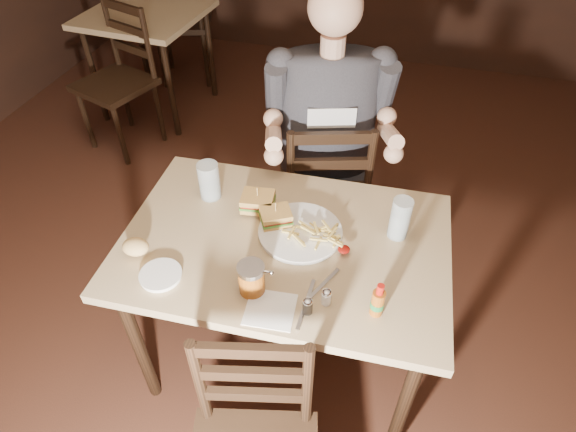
% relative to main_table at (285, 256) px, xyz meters
% --- Properties ---
extents(room_shell, '(7.00, 7.00, 7.00)m').
position_rel_main_table_xyz_m(room_shell, '(0.28, -0.19, 0.71)').
color(room_shell, black).
rests_on(room_shell, ground).
extents(main_table, '(1.23, 0.85, 0.77)m').
position_rel_main_table_xyz_m(main_table, '(0.00, 0.00, 0.00)').
color(main_table, tan).
rests_on(main_table, ground).
extents(bg_table, '(0.85, 0.85, 0.77)m').
position_rel_main_table_xyz_m(bg_table, '(-1.59, 1.94, -0.01)').
color(bg_table, tan).
rests_on(bg_table, ground).
extents(chair_far, '(0.56, 0.58, 0.94)m').
position_rel_main_table_xyz_m(chair_far, '(0.01, 0.69, -0.22)').
color(chair_far, black).
rests_on(chair_far, ground).
extents(bg_chair_far, '(0.59, 0.62, 0.99)m').
position_rel_main_table_xyz_m(bg_chair_far, '(-1.59, 2.49, -0.19)').
color(bg_chair_far, black).
rests_on(bg_chair_far, ground).
extents(bg_chair_near, '(0.58, 0.60, 0.96)m').
position_rel_main_table_xyz_m(bg_chair_near, '(-1.59, 1.39, -0.21)').
color(bg_chair_near, black).
rests_on(bg_chair_near, ground).
extents(diner, '(0.69, 0.60, 1.00)m').
position_rel_main_table_xyz_m(diner, '(0.03, 0.64, 0.30)').
color(diner, '#323237').
rests_on(diner, chair_far).
extents(dinner_plate, '(0.32, 0.32, 0.02)m').
position_rel_main_table_xyz_m(dinner_plate, '(0.05, 0.05, 0.09)').
color(dinner_plate, white).
rests_on(dinner_plate, main_table).
extents(sandwich_left, '(0.14, 0.12, 0.10)m').
position_rel_main_table_xyz_m(sandwich_left, '(-0.14, 0.13, 0.15)').
color(sandwich_left, gold).
rests_on(sandwich_left, dinner_plate).
extents(sandwich_right, '(0.14, 0.13, 0.10)m').
position_rel_main_table_xyz_m(sandwich_right, '(-0.05, 0.07, 0.15)').
color(sandwich_right, gold).
rests_on(sandwich_right, dinner_plate).
extents(fries_pile, '(0.26, 0.18, 0.04)m').
position_rel_main_table_xyz_m(fries_pile, '(0.10, 0.03, 0.12)').
color(fries_pile, gold).
rests_on(fries_pile, dinner_plate).
extents(ketchup_dollop, '(0.05, 0.05, 0.01)m').
position_rel_main_table_xyz_m(ketchup_dollop, '(0.22, -0.01, 0.10)').
color(ketchup_dollop, maroon).
rests_on(ketchup_dollop, dinner_plate).
extents(glass_left, '(0.09, 0.09, 0.16)m').
position_rel_main_table_xyz_m(glass_left, '(-0.36, 0.17, 0.16)').
color(glass_left, silver).
rests_on(glass_left, main_table).
extents(glass_right, '(0.08, 0.08, 0.17)m').
position_rel_main_table_xyz_m(glass_right, '(0.40, 0.14, 0.17)').
color(glass_right, silver).
rests_on(glass_right, main_table).
extents(hot_sauce, '(0.04, 0.04, 0.14)m').
position_rel_main_table_xyz_m(hot_sauce, '(0.37, -0.23, 0.15)').
color(hot_sauce, '#924810').
rests_on(hot_sauce, main_table).
extents(salt_shaker, '(0.03, 0.03, 0.06)m').
position_rel_main_table_xyz_m(salt_shaker, '(0.21, -0.24, 0.11)').
color(salt_shaker, white).
rests_on(salt_shaker, main_table).
extents(pepper_shaker, '(0.03, 0.03, 0.06)m').
position_rel_main_table_xyz_m(pepper_shaker, '(0.16, -0.29, 0.11)').
color(pepper_shaker, '#38332D').
rests_on(pepper_shaker, main_table).
extents(syrup_dispenser, '(0.10, 0.10, 0.12)m').
position_rel_main_table_xyz_m(syrup_dispenser, '(-0.04, -0.25, 0.14)').
color(syrup_dispenser, '#924810').
rests_on(syrup_dispenser, main_table).
extents(napkin, '(0.17, 0.16, 0.00)m').
position_rel_main_table_xyz_m(napkin, '(0.04, -0.31, 0.08)').
color(napkin, white).
rests_on(napkin, main_table).
extents(knife, '(0.02, 0.21, 0.00)m').
position_rel_main_table_xyz_m(knife, '(0.15, -0.26, 0.09)').
color(knife, silver).
rests_on(knife, napkin).
extents(fork, '(0.08, 0.16, 0.01)m').
position_rel_main_table_xyz_m(fork, '(0.18, -0.16, 0.09)').
color(fork, silver).
rests_on(fork, napkin).
extents(side_plate, '(0.15, 0.15, 0.01)m').
position_rel_main_table_xyz_m(side_plate, '(-0.36, -0.28, 0.09)').
color(side_plate, white).
rests_on(side_plate, main_table).
extents(bread_roll, '(0.10, 0.08, 0.06)m').
position_rel_main_table_xyz_m(bread_roll, '(-0.49, -0.20, 0.12)').
color(bread_roll, tan).
rests_on(bread_roll, side_plate).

